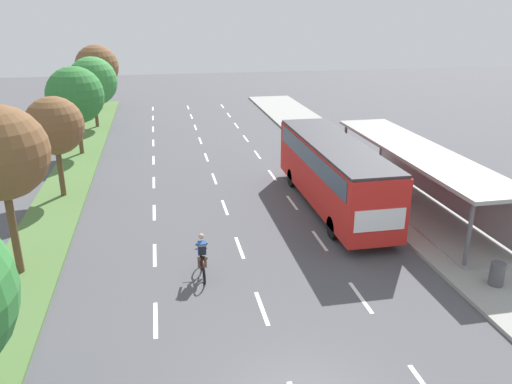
# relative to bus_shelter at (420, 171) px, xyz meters

# --- Properties ---
(median_strip) EXTENTS (2.60, 52.00, 0.12)m
(median_strip) POSITION_rel_bus_shelter_xyz_m (-17.83, 7.72, -1.80)
(median_strip) COLOR #4C7038
(median_strip) RESTS_ON ground
(sidewalk_right) EXTENTS (4.50, 52.00, 0.15)m
(sidewalk_right) POSITION_rel_bus_shelter_xyz_m (-0.28, 7.72, -1.79)
(sidewalk_right) COLOR gray
(sidewalk_right) RESTS_ON ground
(lane_divider_left) EXTENTS (0.14, 48.23, 0.01)m
(lane_divider_left) POSITION_rel_bus_shelter_xyz_m (-13.03, 6.34, -1.86)
(lane_divider_left) COLOR white
(lane_divider_left) RESTS_ON ground
(lane_divider_center) EXTENTS (0.14, 48.23, 0.01)m
(lane_divider_center) POSITION_rel_bus_shelter_xyz_m (-9.53, 6.34, -1.86)
(lane_divider_center) COLOR white
(lane_divider_center) RESTS_ON ground
(lane_divider_right) EXTENTS (0.14, 48.23, 0.01)m
(lane_divider_right) POSITION_rel_bus_shelter_xyz_m (-6.03, 6.34, -1.86)
(lane_divider_right) COLOR white
(lane_divider_right) RESTS_ON ground
(bus_shelter) EXTENTS (2.90, 13.90, 2.86)m
(bus_shelter) POSITION_rel_bus_shelter_xyz_m (0.00, 0.00, 0.00)
(bus_shelter) COLOR gray
(bus_shelter) RESTS_ON sidewalk_right
(bus) EXTENTS (2.54, 11.29, 3.37)m
(bus) POSITION_rel_bus_shelter_xyz_m (-4.28, 0.74, 0.20)
(bus) COLOR red
(bus) RESTS_ON ground
(cyclist) EXTENTS (0.46, 1.82, 1.71)m
(cyclist) POSITION_rel_bus_shelter_xyz_m (-11.27, -5.03, -1.07)
(cyclist) COLOR black
(cyclist) RESTS_ON ground
(median_tree_second) EXTENTS (3.34, 3.34, 6.29)m
(median_tree_second) POSITION_rel_bus_shelter_xyz_m (-17.98, -3.54, 2.86)
(median_tree_second) COLOR brown
(median_tree_second) RESTS_ON median_strip
(median_tree_third) EXTENTS (2.96, 2.96, 5.21)m
(median_tree_third) POSITION_rel_bus_shelter_xyz_m (-17.72, 4.84, 1.97)
(median_tree_third) COLOR brown
(median_tree_third) RESTS_ON median_strip
(median_tree_fourth) EXTENTS (3.76, 3.76, 5.81)m
(median_tree_fourth) POSITION_rel_bus_shelter_xyz_m (-17.81, 13.22, 2.18)
(median_tree_fourth) COLOR brown
(median_tree_fourth) RESTS_ON median_strip
(median_tree_fifth) EXTENTS (3.94, 3.94, 5.70)m
(median_tree_fifth) POSITION_rel_bus_shelter_xyz_m (-17.59, 21.61, 1.97)
(median_tree_fifth) COLOR brown
(median_tree_fifth) RESTS_ON median_strip
(median_tree_farthest) EXTENTS (4.12, 4.12, 6.09)m
(median_tree_farthest) POSITION_rel_bus_shelter_xyz_m (-18.04, 29.99, 2.28)
(median_tree_farthest) COLOR brown
(median_tree_farthest) RESTS_ON median_strip
(trash_bin) EXTENTS (0.52, 0.52, 0.85)m
(trash_bin) POSITION_rel_bus_shelter_xyz_m (-1.08, -7.87, -1.29)
(trash_bin) COLOR #4C4C51
(trash_bin) RESTS_ON sidewalk_right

